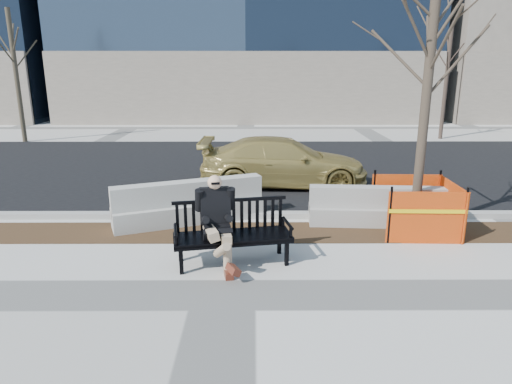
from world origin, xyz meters
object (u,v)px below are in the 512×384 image
Objects in this scene: sedan at (283,185)px; jersey_barrier_right at (378,225)px; tree_fence at (413,231)px; seated_man at (217,263)px; bench at (233,263)px; jersey_barrier_left at (190,222)px.

jersey_barrier_right is at bearing -149.57° from sedan.
tree_fence is 4.44m from sedan.
seated_man is at bearing 166.24° from sedan.
bench is 1.33× the size of seated_man.
bench is at bearing -86.13° from jersey_barrier_left.
jersey_barrier_right is (3.28, 1.95, 0.00)m from seated_man.
seated_man is 0.47× the size of jersey_barrier_left.
sedan is 3.79m from jersey_barrier_right.
jersey_barrier_right is (1.82, -3.33, 0.00)m from sedan.
seated_man is at bearing -145.61° from jersey_barrier_right.
seated_man reaches higher than sedan.
seated_man is (-0.27, 0.00, 0.00)m from bench.
bench is 0.63× the size of jersey_barrier_left.
sedan is (1.19, 5.28, 0.00)m from bench.
tree_fence is 1.90× the size of jersey_barrier_right.
tree_fence is at bearing 11.22° from seated_man.
seated_man reaches higher than jersey_barrier_right.
seated_man reaches higher than bench.
tree_fence is (3.64, 1.57, 0.00)m from bench.
seated_man is 0.27× the size of tree_fence.
seated_man is 4.21m from tree_fence.
seated_man is 0.33× the size of sedan.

